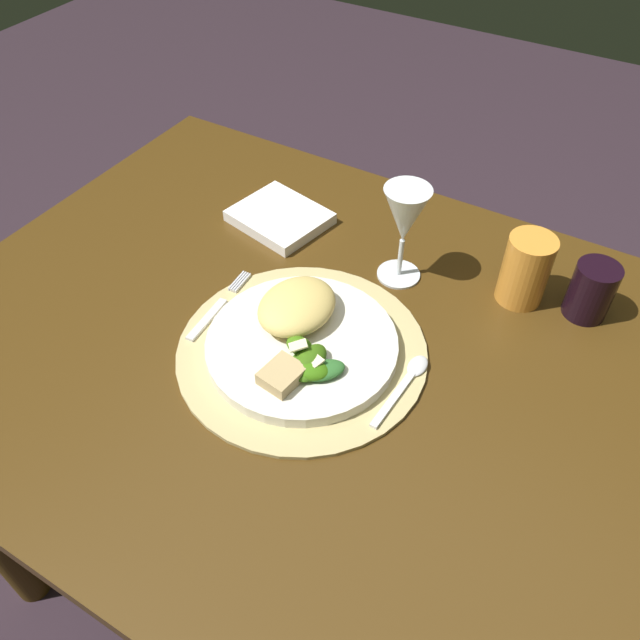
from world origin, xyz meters
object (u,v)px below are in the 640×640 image
(fork, at_px, (217,308))
(napkin, at_px, (280,217))
(dark_tumbler, at_px, (591,291))
(amber_tumbler, at_px, (526,270))
(dinner_plate, at_px, (302,345))
(wine_glass, at_px, (405,219))
(dining_table, at_px, (311,396))
(spoon, at_px, (408,379))

(fork, height_order, napkin, napkin)
(fork, relative_size, dark_tumbler, 1.83)
(napkin, relative_size, amber_tumbler, 1.36)
(dark_tumbler, bearing_deg, dinner_plate, -138.68)
(dinner_plate, xyz_separation_m, amber_tumbler, (0.22, 0.26, 0.04))
(napkin, height_order, wine_glass, wine_glass)
(dark_tumbler, bearing_deg, wine_glass, -166.60)
(amber_tumbler, xyz_separation_m, dark_tumbler, (0.09, 0.02, -0.01))
(dining_table, relative_size, spoon, 8.03)
(amber_tumbler, height_order, dark_tumbler, amber_tumbler)
(wine_glass, height_order, amber_tumbler, wine_glass)
(wine_glass, bearing_deg, dinner_plate, -102.14)
(fork, relative_size, spoon, 1.13)
(spoon, bearing_deg, amber_tumbler, 72.86)
(fork, bearing_deg, dining_table, 7.45)
(napkin, distance_m, amber_tumbler, 0.42)
(fork, relative_size, wine_glass, 0.99)
(dinner_plate, height_order, dark_tumbler, dark_tumbler)
(fork, relative_size, napkin, 1.06)
(dinner_plate, relative_size, fork, 1.68)
(wine_glass, relative_size, amber_tumbler, 1.46)
(dining_table, xyz_separation_m, napkin, (-0.19, 0.21, 0.14))
(napkin, bearing_deg, dining_table, -48.29)
(dining_table, height_order, fork, fork)
(fork, distance_m, wine_glass, 0.31)
(napkin, bearing_deg, dark_tumbler, 4.80)
(spoon, bearing_deg, fork, -175.75)
(dinner_plate, height_order, amber_tumbler, amber_tumbler)
(dark_tumbler, bearing_deg, dining_table, -141.05)
(napkin, relative_size, wine_glass, 0.93)
(dining_table, relative_size, amber_tumbler, 10.26)
(dining_table, bearing_deg, fork, -172.55)
(fork, bearing_deg, napkin, 99.89)
(wine_glass, bearing_deg, napkin, 174.67)
(fork, distance_m, dark_tumbler, 0.54)
(fork, xyz_separation_m, dark_tumbler, (0.47, 0.28, 0.03))
(dinner_plate, distance_m, spoon, 0.15)
(dining_table, relative_size, dinner_plate, 4.23)
(spoon, distance_m, wine_glass, 0.24)
(spoon, relative_size, napkin, 0.94)
(fork, xyz_separation_m, spoon, (0.30, 0.02, 0.00))
(amber_tumbler, bearing_deg, dinner_plate, -130.48)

